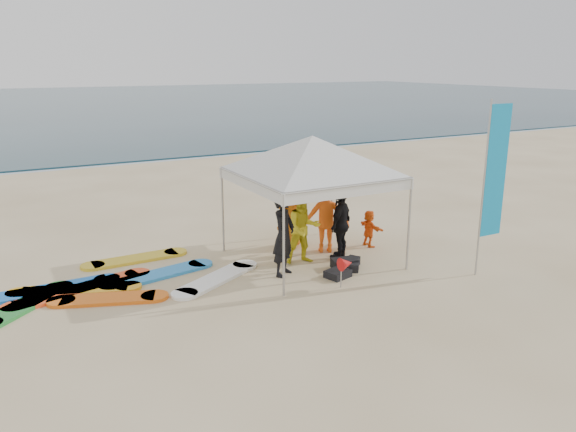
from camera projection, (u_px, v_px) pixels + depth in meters
The scene contains 14 objects.
ground at pixel (373, 306), 10.68m from camera, with size 120.00×120.00×0.00m, color beige.
ocean at pixel (42, 104), 61.50m from camera, with size 160.00×84.00×0.08m, color #0C2633.
shoreline_foam at pixel (136, 162), 26.10m from camera, with size 160.00×1.20×0.01m, color silver.
person_black_a at pixel (284, 235), 12.00m from camera, with size 0.66×0.43×1.81m, color black.
person_yellow at pixel (303, 228), 12.75m from camera, with size 0.81×0.63×1.66m, color yellow.
person_orange_a at pixel (326, 215), 13.53m from camera, with size 1.17×0.67×1.81m, color #FF5E16.
person_black_b at pixel (341, 224), 13.05m from camera, with size 0.98×0.41×1.67m, color black.
person_orange_b at pixel (290, 214), 13.86m from camera, with size 0.82×0.53×1.68m, color #C36111.
person_seated at pixel (369, 228), 14.01m from camera, with size 0.86×0.27×0.93m, color orange.
canopy_tent at pixel (312, 136), 12.39m from camera, with size 4.41×4.41×3.32m.
feather_flag at pixel (494, 173), 11.78m from camera, with size 0.63×0.04×3.77m.
marker_pennant at pixel (346, 264), 11.47m from camera, with size 0.28×0.28×0.64m.
gear_pile at pixel (345, 267), 12.45m from camera, with size 1.18×0.89×0.22m.
surfboard_spread at pixel (106, 285), 11.58m from camera, with size 5.52×3.06×0.07m.
Camera 1 is at (-6.12, -7.88, 4.48)m, focal length 35.00 mm.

